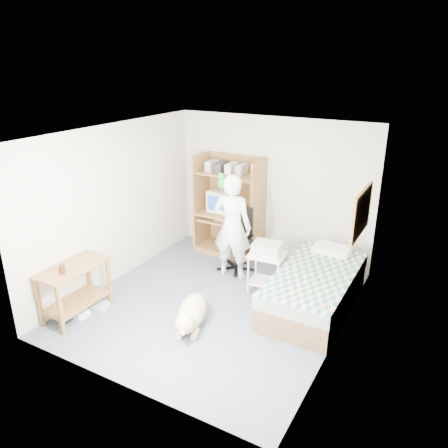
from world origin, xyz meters
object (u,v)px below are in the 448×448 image
object	(u,v)px
printer_cart	(267,266)
dog	(191,313)
person	(232,227)
side_desk	(74,283)
office_chair	(238,248)
bed	(315,289)
computer_hutch	(230,210)

from	to	relation	value
printer_cart	dog	bearing A→B (deg)	-116.06
printer_cart	person	bearing A→B (deg)	159.53
person	side_desk	bearing A→B (deg)	49.38
office_chair	dog	bearing A→B (deg)	-89.69
office_chair	person	distance (m)	0.59
side_desk	person	bearing A→B (deg)	57.02
office_chair	person	xyz separation A→B (m)	(0.06, -0.31, 0.50)
office_chair	person	world-z (taller)	person
bed	office_chair	size ratio (longest dim) A/B	1.93
dog	printer_cart	size ratio (longest dim) A/B	1.73
computer_hutch	printer_cart	size ratio (longest dim) A/B	2.85
computer_hutch	side_desk	size ratio (longest dim) A/B	1.80
bed	dog	world-z (taller)	bed
dog	bed	bearing A→B (deg)	23.25
computer_hutch	printer_cart	world-z (taller)	computer_hutch
office_chair	person	size ratio (longest dim) A/B	0.60
bed	side_desk	size ratio (longest dim) A/B	2.02
computer_hutch	bed	world-z (taller)	computer_hutch
bed	person	distance (m)	1.63
computer_hutch	office_chair	xyz separation A→B (m)	(0.45, -0.55, -0.45)
side_desk	dog	world-z (taller)	side_desk
person	printer_cart	size ratio (longest dim) A/B	2.75
bed	printer_cart	world-z (taller)	bed
computer_hutch	office_chair	distance (m)	0.83
office_chair	dog	size ratio (longest dim) A/B	0.96
side_desk	person	world-z (taller)	person
person	printer_cart	world-z (taller)	person
office_chair	side_desk	bearing A→B (deg)	-126.08
person	printer_cart	distance (m)	0.85
person	printer_cart	xyz separation A→B (m)	(0.70, -0.18, -0.45)
side_desk	office_chair	world-z (taller)	office_chair
bed	person	world-z (taller)	person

